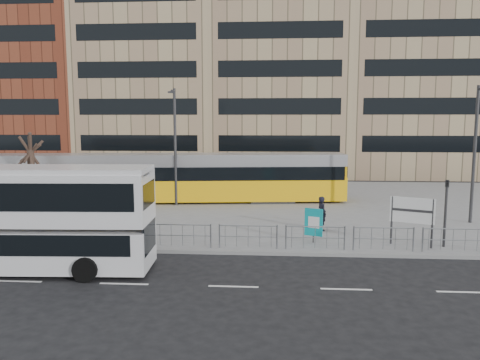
# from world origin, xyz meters

# --- Properties ---
(ground) EXTENTS (120.00, 120.00, 0.00)m
(ground) POSITION_xyz_m (0.00, 0.00, 0.00)
(ground) COLOR black
(ground) RESTS_ON ground
(plaza) EXTENTS (64.00, 24.00, 0.15)m
(plaza) POSITION_xyz_m (0.00, 12.00, 0.07)
(plaza) COLOR slate
(plaza) RESTS_ON ground
(kerb) EXTENTS (64.00, 0.25, 0.17)m
(kerb) POSITION_xyz_m (0.00, 0.05, 0.07)
(kerb) COLOR gray
(kerb) RESTS_ON ground
(building_row) EXTENTS (70.40, 18.40, 31.20)m
(building_row) POSITION_xyz_m (1.55, 34.27, 12.91)
(building_row) COLOR brown
(building_row) RESTS_ON ground
(pedestrian_barrier) EXTENTS (32.07, 0.07, 1.10)m
(pedestrian_barrier) POSITION_xyz_m (2.00, 0.50, 0.98)
(pedestrian_barrier) COLOR gray
(pedestrian_barrier) RESTS_ON plaza
(road_markings) EXTENTS (62.00, 0.12, 0.01)m
(road_markings) POSITION_xyz_m (1.00, -4.00, 0.01)
(road_markings) COLOR white
(road_markings) RESTS_ON ground
(double_decker_bus) EXTENTS (10.46, 3.04, 4.14)m
(double_decker_bus) POSITION_xyz_m (-6.54, -2.84, 2.24)
(double_decker_bus) COLOR silver
(double_decker_bus) RESTS_ON ground
(tram) EXTENTS (28.92, 5.92, 3.39)m
(tram) POSITION_xyz_m (-5.89, 12.04, 1.85)
(tram) COLOR #F4B30D
(tram) RESTS_ON plaza
(station_sign) EXTENTS (1.84, 0.83, 2.26)m
(station_sign) POSITION_xyz_m (9.77, 1.45, 1.71)
(station_sign) COLOR #2D2D30
(station_sign) RESTS_ON plaza
(ad_panel) EXTENTS (0.83, 0.40, 1.64)m
(ad_panel) POSITION_xyz_m (5.33, 1.73, 1.11)
(ad_panel) COLOR #2D2D30
(ad_panel) RESTS_ON plaza
(pedestrian) EXTENTS (0.64, 0.77, 1.81)m
(pedestrian) POSITION_xyz_m (5.98, 4.24, 1.05)
(pedestrian) COLOR black
(pedestrian) RESTS_ON plaza
(traffic_light_west) EXTENTS (0.22, 0.25, 3.10)m
(traffic_light_west) POSITION_xyz_m (-2.49, 1.36, 2.12)
(traffic_light_west) COLOR #2D2D30
(traffic_light_west) RESTS_ON plaza
(traffic_light_east) EXTENTS (0.19, 0.22, 3.10)m
(traffic_light_east) POSITION_xyz_m (11.24, 1.40, 2.12)
(traffic_light_east) COLOR #2D2D30
(traffic_light_east) RESTS_ON plaza
(lamp_post_west) EXTENTS (0.45, 1.04, 7.84)m
(lamp_post_west) POSITION_xyz_m (-3.15, 10.94, 4.44)
(lamp_post_west) COLOR #2D2D30
(lamp_post_west) RESTS_ON plaza
(lamp_post_east) EXTENTS (0.45, 1.04, 7.66)m
(lamp_post_east) POSITION_xyz_m (14.59, 6.67, 4.35)
(lamp_post_east) COLOR #2D2D30
(lamp_post_east) RESTS_ON plaza
(bare_tree) EXTENTS (4.07, 4.07, 6.97)m
(bare_tree) POSITION_xyz_m (-11.69, 8.07, 5.25)
(bare_tree) COLOR black
(bare_tree) RESTS_ON plaza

